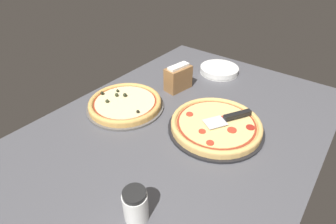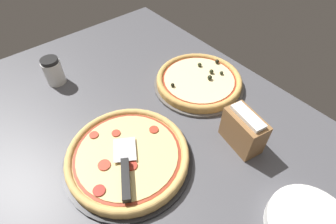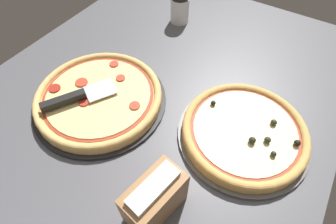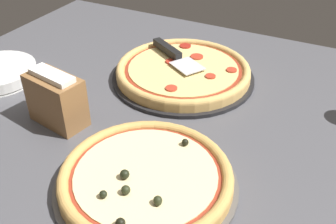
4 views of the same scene
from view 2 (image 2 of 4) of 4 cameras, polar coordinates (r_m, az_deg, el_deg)
name	(u,v)px [view 2 (image 2 of 4)]	position (r cm, az deg, el deg)	size (l,w,h in cm)	color
ground_plane	(150,132)	(90.04, -4.04, -4.35)	(145.93, 103.34, 3.60)	#4C4C51
pizza_pan_front	(128,159)	(81.64, -8.60, -10.12)	(39.03, 39.03, 1.00)	black
pizza_front	(128,155)	(79.86, -8.78, -9.28)	(36.68, 36.68, 3.19)	#DBAD60
pizza_pan_back	(199,84)	(104.16, 6.66, 6.03)	(35.06, 35.06, 1.00)	#565451
pizza_back	(199,80)	(102.84, 6.77, 6.90)	(32.95, 32.95, 4.15)	tan
serving_spatula	(126,173)	(74.02, -9.23, -12.98)	(19.99, 14.38, 2.00)	silver
parmesan_shaker	(53,71)	(111.14, -23.69, 8.15)	(7.09, 7.09, 10.88)	white
napkin_holder	(243,130)	(83.30, 16.11, -3.80)	(14.41, 9.43, 13.03)	olive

